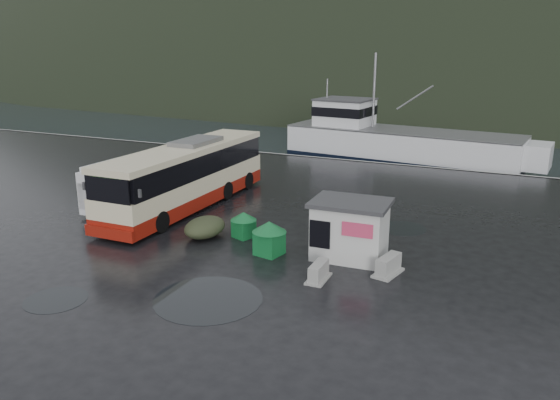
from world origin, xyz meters
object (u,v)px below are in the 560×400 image
at_px(coach_bus, 189,206).
at_px(waste_bin_left, 244,237).
at_px(ticket_kiosk, 349,257).
at_px(fishing_trawler, 401,150).
at_px(waste_bin_right, 269,254).
at_px(white_van, 136,205).
at_px(jersey_barrier_a, 318,280).
at_px(jersey_barrier_b, 388,274).
at_px(dome_tent, 205,237).

relative_size(coach_bus, waste_bin_left, 10.49).
xyz_separation_m(ticket_kiosk, fishing_trawler, (-3.44, 26.54, 0.00)).
bearing_deg(waste_bin_right, coach_bus, 147.23).
height_order(white_van, jersey_barrier_a, white_van).
distance_m(waste_bin_right, fishing_trawler, 27.68).
height_order(waste_bin_left, ticket_kiosk, ticket_kiosk).
height_order(waste_bin_left, jersey_barrier_b, waste_bin_left).
bearing_deg(white_van, jersey_barrier_a, -20.65).
distance_m(waste_bin_right, ticket_kiosk, 3.58).
distance_m(waste_bin_right, jersey_barrier_b, 5.43).
height_order(waste_bin_left, fishing_trawler, fishing_trawler).
height_order(waste_bin_right, jersey_barrier_a, waste_bin_right).
distance_m(coach_bus, ticket_kiosk, 11.58).
bearing_deg(coach_bus, white_van, -159.77).
height_order(coach_bus, dome_tent, coach_bus).
height_order(ticket_kiosk, jersey_barrier_a, ticket_kiosk).
bearing_deg(jersey_barrier_a, waste_bin_right, 150.41).
bearing_deg(jersey_barrier_a, dome_tent, 159.97).
xyz_separation_m(coach_bus, ticket_kiosk, (10.96, -3.73, 0.00)).
bearing_deg(coach_bus, ticket_kiosk, -18.92).
bearing_deg(ticket_kiosk, dome_tent, -179.62).
bearing_deg(waste_bin_left, waste_bin_right, -35.89).
distance_m(waste_bin_right, jersey_barrier_a, 3.45).
distance_m(coach_bus, jersey_barrier_b, 13.87).
height_order(waste_bin_right, fishing_trawler, fishing_trawler).
bearing_deg(jersey_barrier_b, dome_tent, 175.15).
bearing_deg(ticket_kiosk, waste_bin_right, -163.66).
xyz_separation_m(coach_bus, fishing_trawler, (7.53, 22.81, 0.00)).
distance_m(ticket_kiosk, jersey_barrier_b, 2.32).
xyz_separation_m(coach_bus, dome_tent, (3.66, -4.06, 0.00)).
bearing_deg(waste_bin_right, white_van, 160.17).
xyz_separation_m(white_van, jersey_barrier_a, (13.50, -5.49, 0.00)).
relative_size(white_van, jersey_barrier_a, 4.72).
bearing_deg(ticket_kiosk, white_van, 167.04).
relative_size(coach_bus, dome_tent, 5.46).
xyz_separation_m(waste_bin_right, dome_tent, (-3.90, 0.81, 0.00)).
relative_size(waste_bin_left, jersey_barrier_a, 0.90).
distance_m(waste_bin_left, jersey_barrier_b, 7.70).
xyz_separation_m(coach_bus, jersey_barrier_a, (10.57, -6.58, 0.00)).
bearing_deg(waste_bin_left, dome_tent, -158.02).
relative_size(waste_bin_left, waste_bin_right, 0.83).
bearing_deg(waste_bin_right, jersey_barrier_a, -29.59).
bearing_deg(jersey_barrier_b, waste_bin_right, -179.78).
xyz_separation_m(dome_tent, fishing_trawler, (3.87, 26.87, 0.00)).
bearing_deg(coach_bus, waste_bin_left, -31.62).
xyz_separation_m(white_van, dome_tent, (6.59, -2.97, 0.00)).
xyz_separation_m(waste_bin_left, jersey_barrier_b, (7.55, -1.51, 0.00)).
relative_size(waste_bin_right, jersey_barrier_a, 1.09).
xyz_separation_m(white_van, waste_bin_right, (10.49, -3.79, 0.00)).
xyz_separation_m(jersey_barrier_a, fishing_trawler, (-3.04, 29.39, 0.00)).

